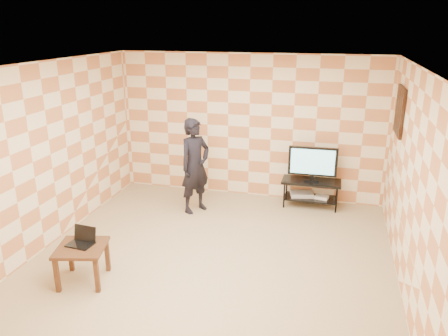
{
  "coord_description": "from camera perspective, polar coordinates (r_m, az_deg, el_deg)",
  "views": [
    {
      "loc": [
        1.53,
        -5.36,
        3.19
      ],
      "look_at": [
        0.0,
        0.6,
        1.15
      ],
      "focal_mm": 35.0,
      "sensor_mm": 36.0,
      "label": 1
    }
  ],
  "objects": [
    {
      "name": "laptop",
      "position": [
        5.96,
        -18.04,
        -8.93
      ],
      "size": [
        0.34,
        0.28,
        0.22
      ],
      "color": "black",
      "rests_on": "side_table"
    },
    {
      "name": "dvd_player",
      "position": [
        8.17,
        10.12,
        -3.36
      ],
      "size": [
        0.46,
        0.37,
        0.07
      ],
      "primitive_type": "cube",
      "rotation": [
        0.0,
        0.0,
        0.21
      ],
      "color": "#ADADAF",
      "rests_on": "tv_stand"
    },
    {
      "name": "ceiling",
      "position": [
        5.59,
        -1.57,
        13.31
      ],
      "size": [
        5.0,
        5.0,
        0.02
      ],
      "primitive_type": "cube",
      "color": "white",
      "rests_on": "wall_back"
    },
    {
      "name": "floor",
      "position": [
        6.42,
        -1.36,
        -11.45
      ],
      "size": [
        5.0,
        5.0,
        0.0
      ],
      "primitive_type": "plane",
      "color": "tan",
      "rests_on": "ground"
    },
    {
      "name": "tv_stand",
      "position": [
        8.07,
        11.3,
        -2.5
      ],
      "size": [
        1.04,
        0.47,
        0.5
      ],
      "color": "black",
      "rests_on": "floor"
    },
    {
      "name": "wall_left",
      "position": [
        6.95,
        -21.7,
        1.67
      ],
      "size": [
        0.02,
        5.0,
        2.7
      ],
      "primitive_type": "cube",
      "color": "beige",
      "rests_on": "ground"
    },
    {
      "name": "tv",
      "position": [
        7.91,
        11.51,
        0.74
      ],
      "size": [
        0.86,
        0.17,
        0.62
      ],
      "color": "black",
      "rests_on": "tv_stand"
    },
    {
      "name": "game_console",
      "position": [
        8.12,
        12.63,
        -3.75
      ],
      "size": [
        0.26,
        0.21,
        0.05
      ],
      "primitive_type": "cube",
      "rotation": [
        0.0,
        0.0,
        -0.2
      ],
      "color": "silver",
      "rests_on": "tv_stand"
    },
    {
      "name": "wall_art",
      "position": [
        7.08,
        21.97,
        6.94
      ],
      "size": [
        0.04,
        0.72,
        0.72
      ],
      "color": "black",
      "rests_on": "wall_right"
    },
    {
      "name": "wall_back",
      "position": [
        8.21,
        3.32,
        5.38
      ],
      "size": [
        5.0,
        0.02,
        2.7
      ],
      "primitive_type": "cube",
      "color": "beige",
      "rests_on": "ground"
    },
    {
      "name": "side_table",
      "position": [
        5.96,
        -18.09,
        -10.46
      ],
      "size": [
        0.72,
        0.72,
        0.5
      ],
      "color": "#311C0D",
      "rests_on": "floor"
    },
    {
      "name": "wall_front",
      "position": [
        3.73,
        -12.22,
        -11.71
      ],
      "size": [
        5.0,
        0.02,
        2.7
      ],
      "primitive_type": "cube",
      "color": "beige",
      "rests_on": "ground"
    },
    {
      "name": "person",
      "position": [
        7.6,
        -3.8,
        0.28
      ],
      "size": [
        0.67,
        0.73,
        1.68
      ],
      "primitive_type": "imported",
      "rotation": [
        0.0,
        0.0,
        1.01
      ],
      "color": "black",
      "rests_on": "floor"
    },
    {
      "name": "wall_right",
      "position": [
        5.75,
        23.3,
        -1.9
      ],
      "size": [
        0.02,
        5.0,
        2.7
      ],
      "primitive_type": "cube",
      "color": "beige",
      "rests_on": "ground"
    }
  ]
}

